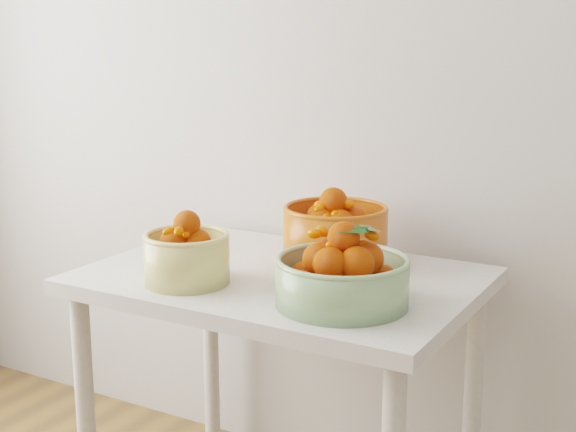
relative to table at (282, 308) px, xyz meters
The scene contains 4 objects.
table is the anchor object (origin of this frame).
bowl_cream 0.30m from the table, 131.71° to the right, with size 0.22×0.22×0.19m.
bowl_green 0.33m from the table, 31.11° to the right, with size 0.38×0.38×0.20m.
bowl_orange 0.26m from the table, 69.20° to the left, with size 0.29×0.29×0.21m.
Camera 1 is at (0.72, -0.14, 1.36)m, focal length 50.00 mm.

